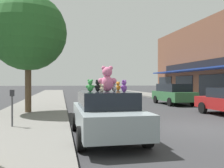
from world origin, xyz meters
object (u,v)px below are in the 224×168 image
Objects in this scene: parking_meter at (12,103)px; street_tree at (28,32)px; teddy_bear_orange at (118,86)px; teddy_bear_purple at (124,86)px; teddy_bear_white at (114,86)px; teddy_bear_brown at (101,87)px; teddy_bear_green at (90,86)px; plush_art_car at (106,113)px; parked_car_far_right at (173,93)px; teddy_bear_giant at (107,79)px; teddy_bear_cream at (102,88)px; teddy_bear_black at (98,86)px.

street_tree is at bearing 90.06° from parking_meter.
teddy_bear_purple is at bearing 134.28° from teddy_bear_orange.
teddy_bear_white reaches higher than parking_meter.
teddy_bear_brown is at bearing -67.78° from teddy_bear_white.
teddy_bear_green is at bearing -73.63° from teddy_bear_purple.
teddy_bear_orange is 1.38m from teddy_bear_purple.
teddy_bear_white is (0.25, -0.03, 0.81)m from plush_art_car.
parked_car_far_right is at bearing 23.20° from street_tree.
teddy_bear_orange is at bearing -106.12° from teddy_bear_giant.
teddy_bear_cream is at bearing 64.79° from teddy_bear_giant.
parking_meter is at bearing -89.94° from street_tree.
teddy_bear_purple is at bearing 140.28° from teddy_bear_giant.
teddy_bear_cream is at bearing -65.97° from street_tree.
street_tree is (-2.82, 6.33, 2.75)m from teddy_bear_cream.
teddy_bear_black is at bearing 90.41° from teddy_bear_orange.
teddy_bear_green is 0.28m from teddy_bear_black.
teddy_bear_black is 0.38m from teddy_bear_cream.
teddy_bear_white is 0.05× the size of street_tree.
teddy_bear_black is 1.35× the size of teddy_bear_brown.
parking_meter is at bearing -28.36° from teddy_bear_green.
teddy_bear_purple is 1.10× the size of teddy_bear_white.
teddy_bear_black reaches higher than teddy_bear_cream.
teddy_bear_green reaches higher than parking_meter.
teddy_bear_green is (-0.51, 0.01, -0.19)m from teddy_bear_giant.
teddy_bear_black is at bearing -116.17° from teddy_bear_cream.
parked_car_far_right is 13.25m from parking_meter.
teddy_bear_black reaches higher than teddy_bear_white.
teddy_bear_brown is at bearing -28.23° from parking_meter.
teddy_bear_orange is 1.15× the size of teddy_bear_brown.
teddy_bear_cream is 0.18× the size of parking_meter.
teddy_bear_white is at bearing 122.11° from teddy_bear_black.
teddy_bear_giant is 2.45× the size of teddy_bear_white.
teddy_bear_cream is (-0.19, -0.21, -0.26)m from teddy_bear_giant.
teddy_bear_white is (0.22, 0.07, -0.22)m from teddy_bear_giant.
teddy_bear_green is at bearing -35.86° from parking_meter.
parking_meter is (-2.74, 1.67, -0.61)m from teddy_bear_black.
teddy_bear_white reaches higher than parked_car_far_right.
teddy_bear_purple is 1.31× the size of teddy_bear_brown.
teddy_bear_brown is 0.06× the size of parked_car_far_right.
street_tree reaches higher than plush_art_car.
teddy_bear_brown is at bearing -47.73° from teddy_bear_giant.
teddy_bear_giant is at bearing 102.44° from teddy_bear_black.
teddy_bear_brown is at bearing 89.69° from teddy_bear_orange.
teddy_bear_cream is 0.73× the size of teddy_bear_white.
parked_car_far_right is (7.19, 10.16, -0.68)m from teddy_bear_brown.
teddy_bear_white is (0.41, 0.28, 0.04)m from teddy_bear_cream.
teddy_bear_cream is (-0.16, -0.31, 0.77)m from plush_art_car.
teddy_bear_green reaches higher than teddy_bear_purple.
teddy_bear_cream is at bearing -124.24° from parked_car_far_right.
street_tree is at bearing -6.00° from teddy_bear_orange.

